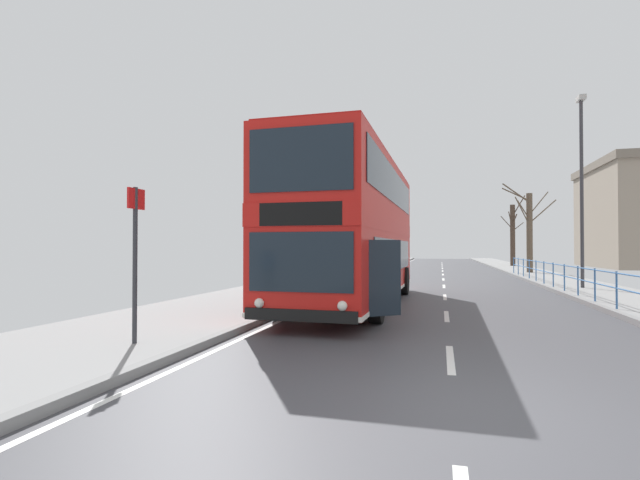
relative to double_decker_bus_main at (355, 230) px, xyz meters
The scene contains 7 objects.
ground 9.67m from the double_decker_bus_main, 77.54° to the right, with size 15.80×140.00×0.20m.
double_decker_bus_main is the anchor object (origin of this frame).
pedestrian_railing_far_kerb 7.77m from the double_decker_bus_main, 19.18° to the left, with size 0.05×31.00×1.02m.
bus_stop_sign_near 7.82m from the double_decker_bus_main, 109.01° to the right, with size 0.08×0.44×2.71m.
street_lamp_far_side 11.02m from the double_decker_bus_main, 39.86° to the left, with size 0.28×0.60×7.94m.
bare_tree_far_00 31.99m from the double_decker_bus_main, 73.77° to the left, with size 2.03×1.38×6.31m.
bare_tree_far_01 20.83m from the double_decker_bus_main, 66.43° to the left, with size 3.41×1.83×6.05m.
Camera 1 is at (-0.15, -5.22, 1.80)m, focal length 26.11 mm.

